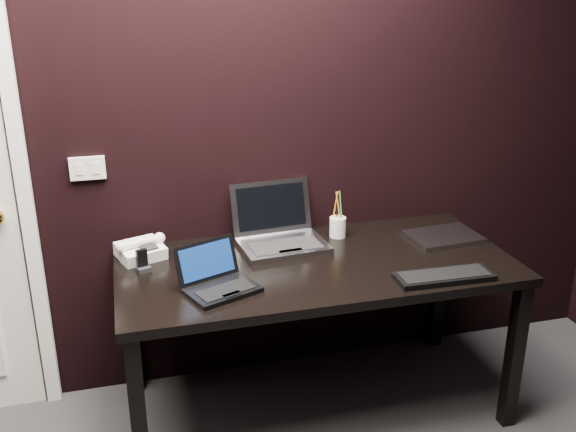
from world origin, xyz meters
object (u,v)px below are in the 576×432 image
object	(u,v)px
desk	(316,278)
silver_laptop	(280,235)
netbook	(218,281)
ext_keyboard	(444,276)
desk_phone	(141,250)
closed_laptop	(443,237)
mobile_phone	(143,263)
pen_cup	(338,226)

from	to	relation	value
desk	silver_laptop	bearing A→B (deg)	115.42
netbook	silver_laptop	distance (m)	0.51
ext_keyboard	desk_phone	xyz separation A→B (m)	(-1.18, 0.53, 0.03)
netbook	ext_keyboard	bearing A→B (deg)	-9.24
closed_laptop	ext_keyboard	bearing A→B (deg)	-117.47
desk_phone	mobile_phone	world-z (taller)	desk_phone
desk_phone	ext_keyboard	bearing A→B (deg)	-24.25
netbook	mobile_phone	distance (m)	0.37
silver_laptop	desk_phone	bearing A→B (deg)	179.07
desk	silver_laptop	size ratio (longest dim) A/B	4.15
ext_keyboard	pen_cup	size ratio (longest dim) A/B	1.81
silver_laptop	mobile_phone	distance (m)	0.64
desk	mobile_phone	xyz separation A→B (m)	(-0.73, 0.10, 0.11)
desk	mobile_phone	world-z (taller)	mobile_phone
closed_laptop	pen_cup	bearing A→B (deg)	161.45
desk	closed_laptop	distance (m)	0.67
mobile_phone	silver_laptop	bearing A→B (deg)	11.08
silver_laptop	desk_phone	distance (m)	0.62
pen_cup	silver_laptop	bearing A→B (deg)	-174.66
desk_phone	mobile_phone	xyz separation A→B (m)	(0.00, -0.13, -0.01)
netbook	closed_laptop	bearing A→B (deg)	12.42
desk	desk_phone	size ratio (longest dim) A/B	7.25
netbook	pen_cup	xyz separation A→B (m)	(0.64, 0.40, 0.02)
ext_keyboard	desk	bearing A→B (deg)	146.37
mobile_phone	pen_cup	bearing A→B (deg)	9.28
desk	ext_keyboard	bearing A→B (deg)	-33.63
mobile_phone	pen_cup	distance (m)	0.92
closed_laptop	desk_phone	size ratio (longest dim) A/B	1.46
ext_keyboard	closed_laptop	xyz separation A→B (m)	(0.20, 0.39, -0.00)
desk	desk_phone	bearing A→B (deg)	162.38
pen_cup	mobile_phone	bearing A→B (deg)	-170.72
netbook	desk_phone	xyz separation A→B (m)	(-0.28, 0.38, 0.01)
desk	desk_phone	world-z (taller)	desk_phone
netbook	ext_keyboard	world-z (taller)	netbook
closed_laptop	mobile_phone	bearing A→B (deg)	179.63
desk	netbook	bearing A→B (deg)	-161.29
silver_laptop	pen_cup	xyz separation A→B (m)	(0.29, 0.03, 0.00)
desk	netbook	xyz separation A→B (m)	(-0.45, -0.15, 0.11)
mobile_phone	closed_laptop	bearing A→B (deg)	-0.37
netbook	closed_laptop	distance (m)	1.13
desk	pen_cup	bearing A→B (deg)	53.55
desk_phone	pen_cup	distance (m)	0.91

